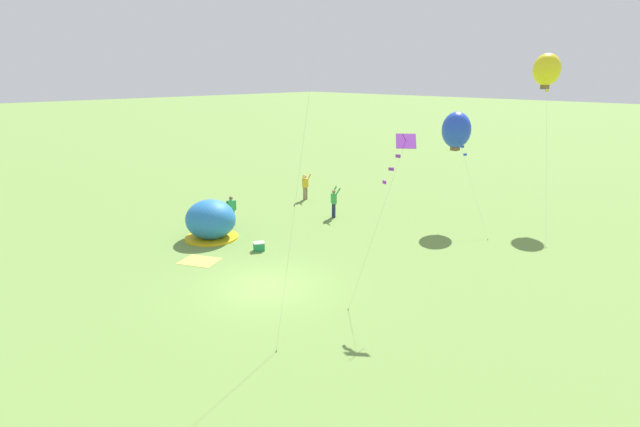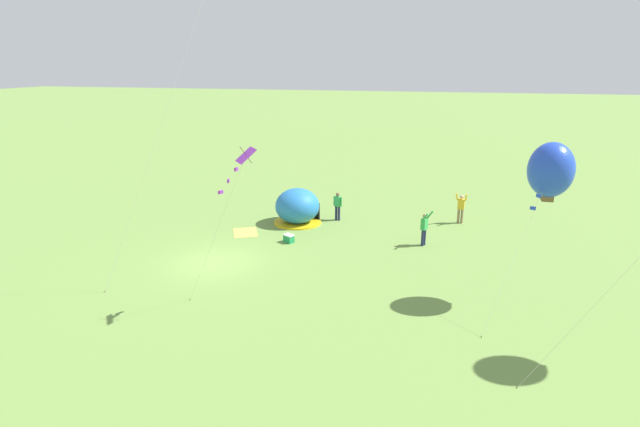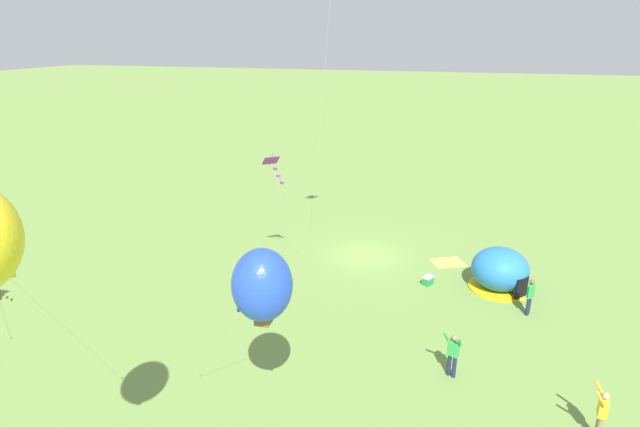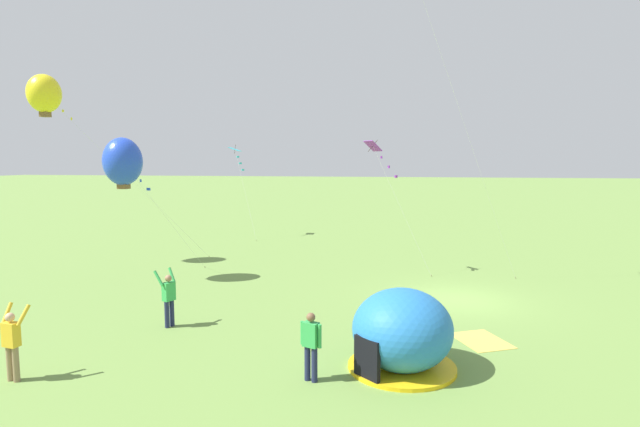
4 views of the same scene
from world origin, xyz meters
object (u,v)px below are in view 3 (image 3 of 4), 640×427
object	(u,v)px
cooler_box	(428,280)
person_near_tent	(453,353)
popup_tent	(500,270)
kite_blue	(262,285)
person_arms_raised	(601,412)
person_strolling	(530,295)
kite_purple	(273,166)

from	to	relation	value
cooler_box	person_near_tent	xyz separation A→B (m)	(-1.40, 6.95, 0.78)
popup_tent	kite_blue	distance (m)	14.84
person_arms_raised	popup_tent	bearing A→B (deg)	-75.04
person_near_tent	person_strolling	xyz separation A→B (m)	(-3.10, -5.35, -0.03)
kite_blue	kite_purple	bearing A→B (deg)	-70.25
cooler_box	person_strolling	size ratio (longest dim) A/B	0.37
kite_blue	kite_purple	size ratio (longest dim) A/B	1.00
kite_purple	kite_blue	bearing A→B (deg)	109.75
person_arms_raised	kite_blue	size ratio (longest dim) A/B	0.30
popup_tent	person_arms_raised	distance (m)	9.68
person_arms_raised	person_near_tent	xyz separation A→B (m)	(4.43, -1.83, 0.00)
person_arms_raised	kite_blue	xyz separation A→B (m)	(9.67, 2.89, 4.35)
person_strolling	person_arms_raised	bearing A→B (deg)	100.49
popup_tent	kite_blue	bearing A→B (deg)	59.64
person_arms_raised	person_near_tent	world-z (taller)	same
cooler_box	person_near_tent	bearing A→B (deg)	101.40
cooler_box	person_arms_raised	bearing A→B (deg)	123.59
cooler_box	kite_purple	size ratio (longest dim) A/B	0.10
person_strolling	kite_blue	bearing A→B (deg)	50.38
person_arms_raised	kite_purple	size ratio (longest dim) A/B	0.30
person_strolling	kite_purple	xyz separation A→B (m)	(12.20, -0.69, 4.80)
person_near_tent	person_strolling	bearing A→B (deg)	-120.11
popup_tent	person_strolling	distance (m)	2.46
popup_tent	person_near_tent	size ratio (longest dim) A/B	1.49
person_strolling	cooler_box	bearing A→B (deg)	-19.60
popup_tent	kite_blue	xyz separation A→B (m)	(7.17, 12.24, 4.35)
cooler_box	popup_tent	bearing A→B (deg)	-170.36
popup_tent	person_near_tent	distance (m)	7.76
cooler_box	person_near_tent	distance (m)	7.13
person_arms_raised	kite_blue	distance (m)	10.99
popup_tent	person_arms_raised	size ratio (longest dim) A/B	1.49
person_near_tent	kite_purple	size ratio (longest dim) A/B	0.30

